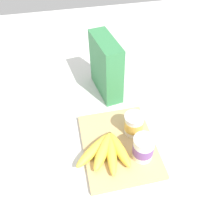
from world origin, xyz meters
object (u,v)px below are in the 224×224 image
Objects in this scene: yogurt_cup_back at (143,148)px; banana_bunch at (107,151)px; cereal_box at (106,67)px; yogurt_cup_front at (134,124)px; cutting_board at (119,145)px.

yogurt_cup_back reaches higher than banana_bunch.
yogurt_cup_front is at bearing -179.72° from cereal_box.
banana_bunch is (0.07, -0.11, -0.02)m from yogurt_cup_front.
cereal_box is 2.97× the size of yogurt_cup_front.
yogurt_cup_back is at bearing -0.27° from yogurt_cup_front.
cereal_box is at bearing 168.44° from banana_bunch.
banana_bunch is at bearing -57.12° from yogurt_cup_front.
yogurt_cup_back is 0.12m from banana_bunch.
cutting_board is at bearing -57.06° from yogurt_cup_front.
banana_bunch is at bearing -106.64° from yogurt_cup_back.
cereal_box is 0.28m from yogurt_cup_front.
cutting_board is at bearing 122.79° from banana_bunch.
cereal_box is 2.67× the size of yogurt_cup_back.
cutting_board is at bearing 167.11° from cereal_box.
cutting_board is 0.09m from yogurt_cup_front.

